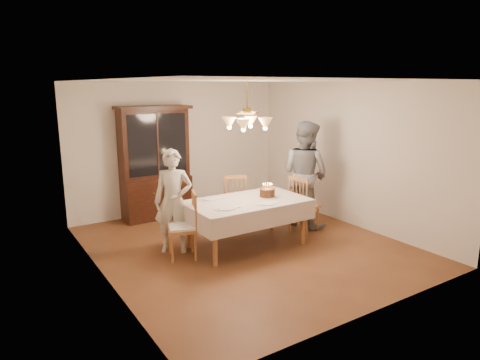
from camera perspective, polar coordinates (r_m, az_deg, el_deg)
ground at (r=6.99m, az=0.90°, el=-8.74°), size 5.00×5.00×0.00m
room_shell at (r=6.58m, az=0.94°, el=4.20°), size 5.00×5.00×5.00m
dining_table at (r=6.77m, az=0.92°, el=-3.34°), size 1.90×1.10×0.76m
china_hutch at (r=8.37m, az=-11.25°, el=2.01°), size 1.38×0.54×2.16m
chair_far_side at (r=7.73m, az=-0.91°, el=-3.17°), size 0.55×0.54×1.00m
chair_left_end at (r=6.44m, az=-7.64°, el=-6.42°), size 0.54×0.56×1.00m
chair_right_end at (r=7.62m, az=8.50°, el=-3.55°), size 0.50×0.52×1.00m
elderly_woman at (r=6.60m, az=-8.87°, el=-2.83°), size 0.70×0.64×1.60m
adult_in_grey at (r=7.85m, az=8.65°, el=0.81°), size 0.89×1.05×1.92m
birthday_cake at (r=6.92m, az=3.66°, el=-1.76°), size 0.30×0.30×0.23m
place_setting_near_left at (r=6.29m, az=-1.71°, el=-3.80°), size 0.40×0.25×0.02m
place_setting_near_right at (r=6.56m, az=3.74°, el=-3.15°), size 0.38×0.23×0.02m
place_setting_far_left at (r=6.82m, az=-3.79°, el=-2.54°), size 0.37×0.23×0.02m
chandelier at (r=6.53m, az=0.96°, el=7.64°), size 0.62×0.62×0.73m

